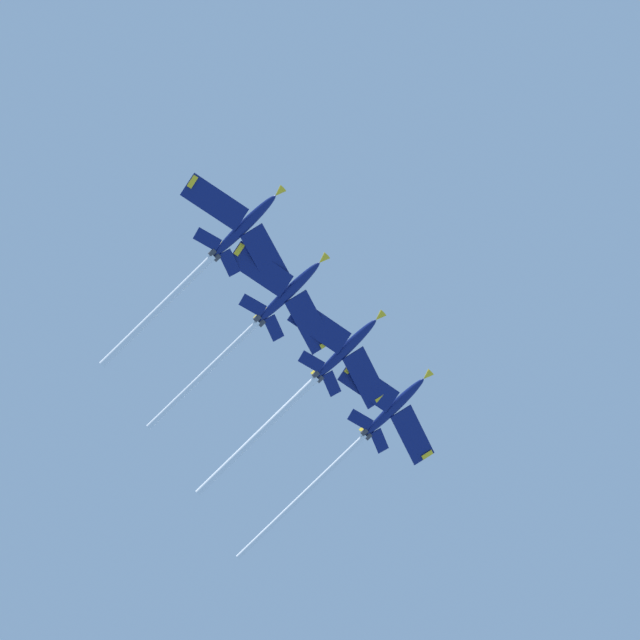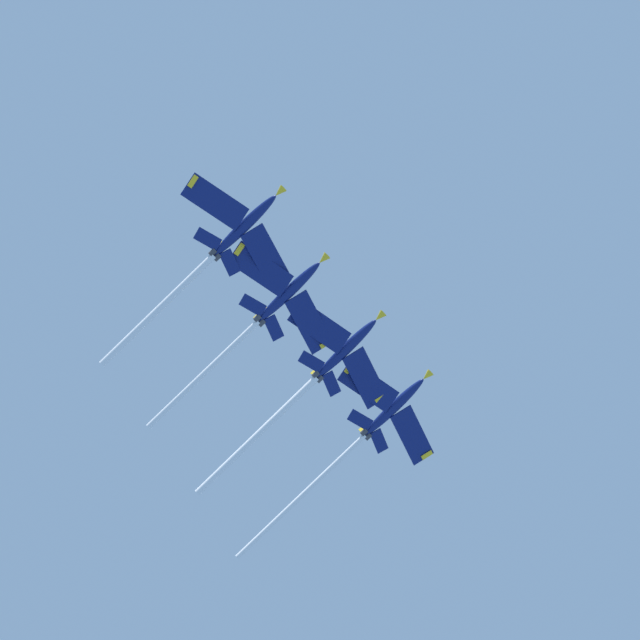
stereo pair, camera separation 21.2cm
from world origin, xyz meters
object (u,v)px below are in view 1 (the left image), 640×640
jet_inner_left (318,376)px  jet_centre (268,312)px  jet_far_left (372,429)px  jet_inner_right (217,252)px

jet_inner_left → jet_centre: size_ratio=1.06×
jet_far_left → jet_inner_right: bearing=-49.0°
jet_centre → jet_inner_right: 11.31m
jet_inner_left → jet_centre: 12.19m
jet_inner_left → jet_inner_right: jet_inner_right is taller
jet_centre → jet_inner_right: jet_inner_right is taller
jet_far_left → jet_inner_left: jet_far_left is taller
jet_far_left → jet_inner_right: 35.47m
jet_far_left → jet_inner_left: size_ratio=1.06×
jet_centre → jet_inner_right: size_ratio=0.99×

